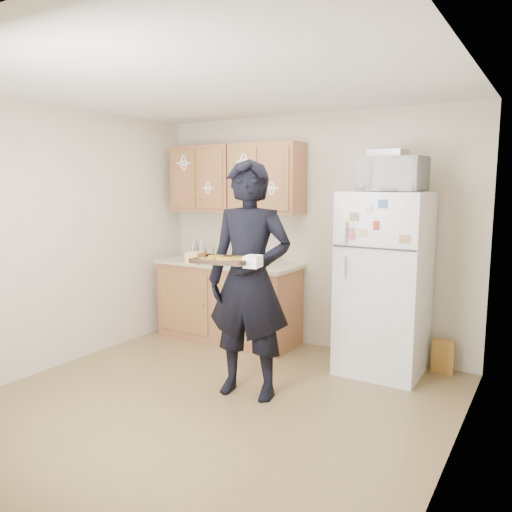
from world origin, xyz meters
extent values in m
plane|color=brown|center=(0.00, 0.00, 0.00)|extent=(3.60, 3.60, 0.00)
plane|color=white|center=(0.00, 0.00, 2.50)|extent=(3.60, 3.60, 0.00)
cube|color=beige|center=(0.00, 1.80, 1.25)|extent=(3.60, 0.04, 2.50)
cube|color=beige|center=(-1.80, 0.00, 1.25)|extent=(0.04, 3.60, 2.50)
cube|color=beige|center=(1.80, 0.00, 1.25)|extent=(0.04, 3.60, 2.50)
cube|color=white|center=(0.95, 1.43, 0.85)|extent=(0.75, 0.70, 1.70)
cube|color=brown|center=(-0.85, 1.48, 0.43)|extent=(1.60, 0.60, 0.86)
cube|color=beige|center=(-0.85, 1.48, 0.88)|extent=(1.64, 0.64, 0.04)
cube|color=brown|center=(-1.25, 1.61, 1.83)|extent=(0.80, 0.33, 0.75)
cube|color=brown|center=(-0.43, 1.61, 1.83)|extent=(0.80, 0.33, 0.75)
cube|color=gold|center=(1.47, 1.67, 0.16)|extent=(0.20, 0.07, 0.32)
imported|color=black|center=(0.16, 0.32, 0.98)|extent=(0.79, 0.58, 1.97)
cube|color=black|center=(0.11, 0.03, 1.18)|extent=(0.48, 0.39, 0.04)
cylinder|color=orange|center=(0.02, -0.06, 1.20)|extent=(0.14, 0.14, 0.02)
cylinder|color=orange|center=(0.22, -0.03, 1.20)|extent=(0.14, 0.14, 0.02)
cylinder|color=orange|center=(0.00, 0.08, 1.20)|extent=(0.14, 0.14, 0.02)
cylinder|color=orange|center=(0.20, 0.11, 1.20)|extent=(0.14, 0.14, 0.02)
cylinder|color=orange|center=(0.11, 0.03, 1.20)|extent=(0.14, 0.14, 0.02)
imported|color=white|center=(1.00, 1.38, 1.85)|extent=(0.58, 0.41, 0.31)
cube|color=silver|center=(0.95, 1.41, 2.04)|extent=(0.34, 0.25, 0.07)
cube|color=black|center=(-1.11, 1.42, 0.98)|extent=(0.47, 0.40, 0.16)
imported|color=silver|center=(-1.00, 1.42, 0.94)|extent=(0.23, 0.23, 0.05)
imported|color=white|center=(-0.33, 1.39, 1.01)|extent=(0.11, 0.11, 0.21)
camera|label=1|loc=(2.31, -3.09, 1.77)|focal=35.00mm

